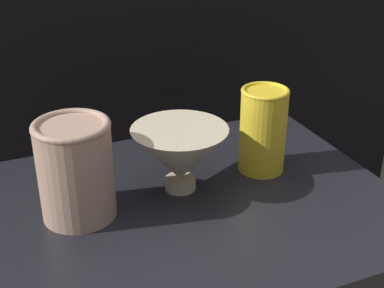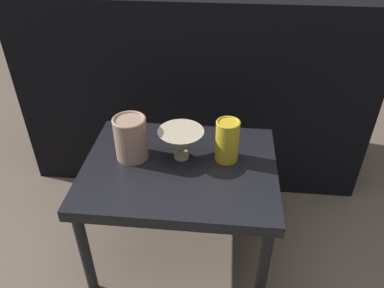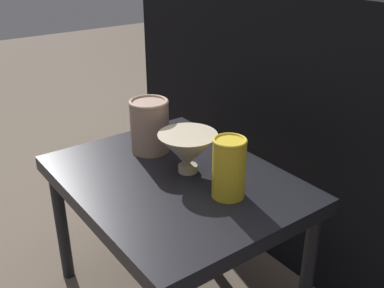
{
  "view_description": "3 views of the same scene",
  "coord_description": "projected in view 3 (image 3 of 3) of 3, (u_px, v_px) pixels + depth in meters",
  "views": [
    {
      "loc": [
        -0.27,
        -0.66,
        0.88
      ],
      "look_at": [
        0.02,
        0.05,
        0.5
      ],
      "focal_mm": 50.0,
      "sensor_mm": 36.0,
      "label": 1
    },
    {
      "loc": [
        0.14,
        -0.98,
        1.2
      ],
      "look_at": [
        0.04,
        0.05,
        0.48
      ],
      "focal_mm": 35.0,
      "sensor_mm": 36.0,
      "label": 2
    },
    {
      "loc": [
        0.85,
        -0.57,
        0.99
      ],
      "look_at": [
        0.03,
        0.04,
        0.51
      ],
      "focal_mm": 42.0,
      "sensor_mm": 36.0,
      "label": 3
    }
  ],
  "objects": [
    {
      "name": "table",
      "position": [
        174.0,
        192.0,
        1.18
      ],
      "size": [
        0.65,
        0.51,
        0.42
      ],
      "color": "black",
      "rests_on": "ground_plane"
    },
    {
      "name": "couch_backdrop",
      "position": [
        328.0,
        120.0,
        1.49
      ],
      "size": [
        1.5,
        0.5,
        0.85
      ],
      "color": "black",
      "rests_on": "ground_plane"
    },
    {
      "name": "bowl",
      "position": [
        188.0,
        150.0,
        1.16
      ],
      "size": [
        0.15,
        0.15,
        0.11
      ],
      "color": "#C1B293",
      "rests_on": "table"
    },
    {
      "name": "vase_textured_left",
      "position": [
        150.0,
        125.0,
        1.27
      ],
      "size": [
        0.11,
        0.11,
        0.15
      ],
      "color": "tan",
      "rests_on": "table"
    },
    {
      "name": "vase_colorful_right",
      "position": [
        229.0,
        167.0,
        1.05
      ],
      "size": [
        0.08,
        0.08,
        0.15
      ],
      "color": "gold",
      "rests_on": "table"
    }
  ]
}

